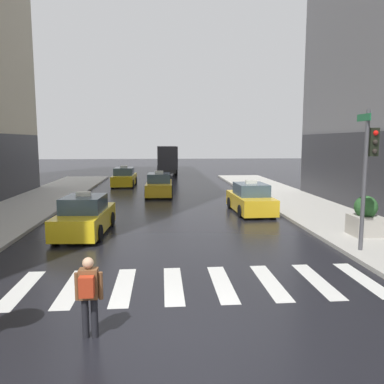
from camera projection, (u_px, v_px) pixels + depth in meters
The scene contains 10 objects.
ground_plane at pixel (178, 342), 7.48m from camera, with size 160.00×160.00×0.00m, color black.
crosswalk_markings at pixel (173, 285), 10.44m from camera, with size 11.30×2.80×0.01m.
traffic_light_pole at pixel (368, 161), 12.89m from camera, with size 0.44×0.84×4.80m.
taxi_lead at pixel (85, 217), 16.22m from camera, with size 2.11×4.62×1.80m.
taxi_second at pixel (250, 200), 21.02m from camera, with size 2.03×4.58×1.80m.
taxi_third at pixel (159, 186), 27.64m from camera, with size 2.02×4.58×1.80m.
taxi_fourth at pixel (124, 178), 33.62m from camera, with size 2.02×4.58×1.80m.
box_truck at pixel (167, 159), 44.42m from camera, with size 2.33×7.56×3.35m.
pedestrian_with_backpack at pixel (89, 291), 7.50m from camera, with size 0.55×0.43×1.65m.
planter_near_corner at pixel (365, 217), 15.31m from camera, with size 1.10×1.10×1.60m.
Camera 1 is at (-0.29, -7.03, 3.90)m, focal length 35.75 mm.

